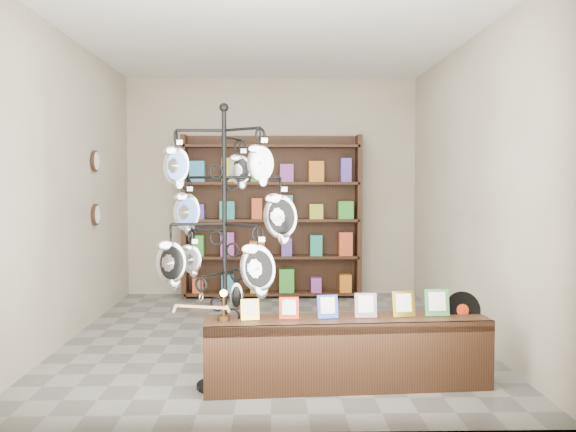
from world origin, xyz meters
name	(u,v)px	position (x,y,z in m)	size (l,w,h in m)	color
ground	(272,336)	(0.00, 0.00, 0.00)	(5.00, 5.00, 0.00)	slate
room_envelope	(271,153)	(0.00, 0.00, 1.85)	(5.00, 5.00, 5.00)	#B9AD95
display_tree	(225,224)	(-0.35, -1.60, 1.25)	(1.16, 1.16, 2.16)	black
front_shelf	(347,352)	(0.58, -1.61, 0.27)	(2.19, 0.61, 0.76)	black
back_shelving	(272,221)	(0.00, 2.30, 1.03)	(2.42, 0.36, 2.20)	black
wall_clocks	(96,188)	(-1.97, 0.80, 1.50)	(0.03, 0.24, 0.84)	black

